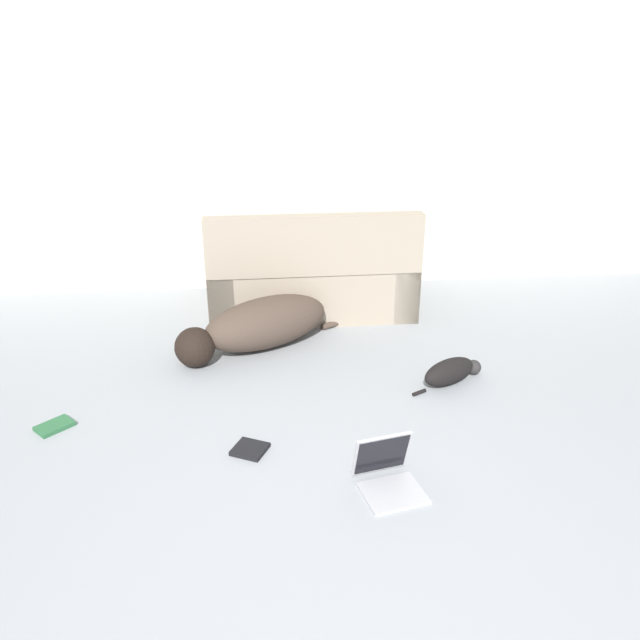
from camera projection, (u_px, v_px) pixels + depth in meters
The scene contains 7 objects.
wall_back at pixel (288, 139), 5.32m from camera, with size 7.19×0.06×2.62m.
couch at pixel (311, 278), 5.13m from camera, with size 1.65×0.88×0.88m.
dog at pixel (259, 325), 4.49m from camera, with size 1.34×0.87×0.37m.
cat at pixel (451, 371), 4.04m from camera, with size 0.55×0.34×0.17m.
laptop_open at pixel (386, 470), 3.07m from camera, with size 0.35×0.37×0.25m.
book_green at pixel (55, 426), 3.57m from camera, with size 0.23×0.23×0.02m.
book_black at pixel (250, 449), 3.36m from camera, with size 0.23×0.22×0.02m.
Camera 1 is at (-0.30, -1.29, 1.96)m, focal length 35.00 mm.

